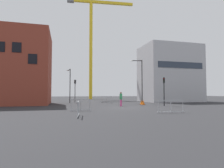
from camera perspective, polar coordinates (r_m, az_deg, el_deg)
ground at (r=22.02m, az=3.49°, el=-7.07°), size 160.00×160.00×0.00m
brick_building at (r=31.31m, az=-26.77°, el=4.30°), size 9.51×8.54×10.68m
office_block at (r=39.73m, az=16.78°, el=2.91°), size 10.79×7.74×11.00m
construction_crane at (r=56.03m, az=-5.88°, el=14.66°), size 18.78×2.84×28.33m
streetlamp_tall at (r=31.50m, az=8.53°, el=1.93°), size 1.93×0.54×7.09m
streetlamp_short at (r=34.18m, az=-12.55°, el=0.52°), size 0.64×1.66×5.91m
traffic_light_verge at (r=35.55m, az=-11.00°, el=-0.95°), size 0.35×0.39×4.11m
traffic_light_far at (r=25.60m, az=15.29°, el=-0.78°), size 0.35×0.39×3.69m
pedestrian_walking at (r=24.24m, az=2.69°, el=-4.17°), size 0.34×0.34×1.81m
safety_barrier_rear at (r=16.76m, az=17.17°, el=-6.37°), size 2.37×0.36×1.08m
safety_barrier_left_run at (r=32.82m, az=-1.54°, el=-4.67°), size 2.02×0.15×1.08m
safety_barrier_mid_span at (r=13.73m, az=-10.07°, el=-7.28°), size 0.34×2.26×1.08m
safety_barrier_front at (r=17.96m, az=-9.38°, el=-6.22°), size 1.88×0.29×1.08m
traffic_cone_orange at (r=27.49m, az=9.31°, el=-5.51°), size 0.68×0.68×0.69m
traffic_cone_on_verge at (r=28.51m, az=8.81°, el=-5.50°), size 0.59×0.59×0.60m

